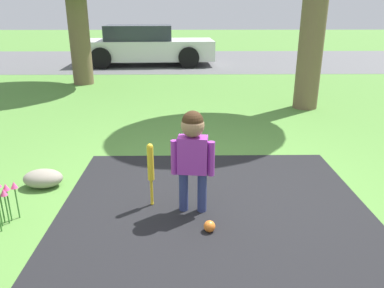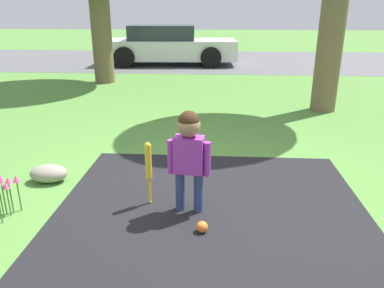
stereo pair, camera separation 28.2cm
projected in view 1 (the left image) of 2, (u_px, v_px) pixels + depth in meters
name	position (u px, v px, depth m)	size (l,w,h in m)	color
ground_plane	(200.00, 192.00, 3.78)	(60.00, 60.00, 0.00)	#518438
street_strip	(190.00, 60.00, 13.30)	(40.00, 6.00, 0.01)	#59595B
child	(193.00, 148.00, 3.24)	(0.38, 0.20, 0.95)	navy
baseball_bat	(151.00, 166.00, 3.41)	(0.06, 0.06, 0.62)	yellow
sports_ball	(209.00, 226.00, 3.11)	(0.10, 0.10, 0.10)	orange
fire_hydrant	(309.00, 67.00, 9.80)	(0.24, 0.21, 0.63)	red
parked_car	(145.00, 46.00, 12.12)	(4.40, 2.07, 1.25)	silver
edging_rock	(43.00, 178.00, 3.88)	(0.40, 0.28, 0.19)	gray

